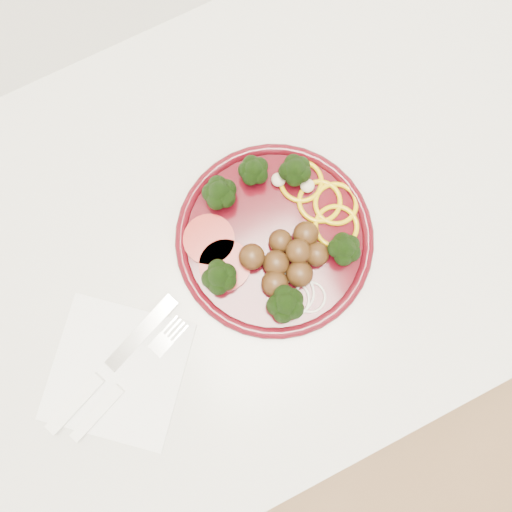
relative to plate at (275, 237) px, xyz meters
name	(u,v)px	position (x,y,z in m)	size (l,w,h in m)	color
counter	(225,288)	(-0.08, 0.03, -0.47)	(2.40, 0.60, 0.90)	beige
plate	(275,237)	(0.00, 0.00, 0.00)	(0.24, 0.24, 0.06)	#40070E
napkin	(118,371)	(-0.24, -0.06, -0.01)	(0.15, 0.15, 0.00)	white
knife	(97,381)	(-0.26, -0.06, -0.01)	(0.19, 0.09, 0.01)	silver
fork	(111,399)	(-0.25, -0.08, -0.01)	(0.17, 0.08, 0.01)	white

